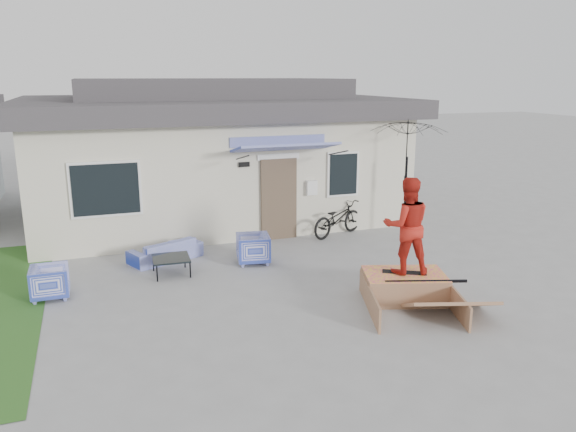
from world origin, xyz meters
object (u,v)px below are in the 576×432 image
object	(u,v)px
armchair_left	(50,280)
armchair_right	(253,247)
skateboard	(404,272)
loveseat	(165,247)
patio_umbrella	(407,170)
bicycle	(338,215)
skater	(407,224)
skate_ramp	(404,286)
coffee_table	(171,266)

from	to	relation	value
armchair_left	armchair_right	distance (m)	4.27
armchair_left	skateboard	xyz separation A→B (m)	(6.35, -2.28, 0.18)
loveseat	patio_umbrella	world-z (taller)	patio_umbrella
bicycle	skater	bearing A→B (deg)	148.30
armchair_left	patio_umbrella	size ratio (longest dim) A/B	0.32
loveseat	bicycle	xyz separation A→B (m)	(4.58, 0.56, 0.24)
armchair_right	skateboard	size ratio (longest dim) A/B	0.90
skate_ramp	skateboard	bearing A→B (deg)	90.00
skater	skate_ramp	bearing A→B (deg)	88.21
armchair_right	bicycle	distance (m)	3.08
coffee_table	skater	bearing A→B (deg)	-35.18
patio_umbrella	skater	xyz separation A→B (m)	(-2.30, -3.82, -0.28)
armchair_left	skater	distance (m)	6.84
loveseat	armchair_right	xyz separation A→B (m)	(1.85, -0.85, 0.04)
skate_ramp	skateboard	size ratio (longest dim) A/B	2.44
skateboard	skater	xyz separation A→B (m)	(0.00, 0.00, 0.94)
loveseat	bicycle	world-z (taller)	bicycle
armchair_right	skate_ramp	distance (m)	3.67
armchair_left	coffee_table	xyz separation A→B (m)	(2.36, 0.53, -0.16)
loveseat	armchair_left	bearing A→B (deg)	9.00
armchair_right	patio_umbrella	bearing A→B (deg)	110.87
skate_ramp	skateboard	world-z (taller)	skateboard
coffee_table	skate_ramp	size ratio (longest dim) A/B	0.38
bicycle	skate_ramp	world-z (taller)	bicycle
armchair_left	bicycle	world-z (taller)	bicycle
bicycle	skater	size ratio (longest dim) A/B	0.97
skate_ramp	bicycle	bearing A→B (deg)	99.73
coffee_table	armchair_right	bearing A→B (deg)	4.41
armchair_left	skater	world-z (taller)	skater
skate_ramp	skater	world-z (taller)	skater
bicycle	skateboard	bearing A→B (deg)	148.30
loveseat	skate_ramp	bearing A→B (deg)	112.10
bicycle	coffee_table	bearing A→B (deg)	84.84
loveseat	armchair_right	world-z (taller)	armchair_right
coffee_table	loveseat	bearing A→B (deg)	89.37
armchair_right	skater	xyz separation A→B (m)	(2.13, -2.95, 1.10)
coffee_table	skate_ramp	distance (m)	4.89
coffee_table	skateboard	size ratio (longest dim) A/B	0.93
loveseat	coffee_table	xyz separation A→B (m)	(-0.01, -0.99, -0.14)
bicycle	skater	xyz separation A→B (m)	(-0.61, -4.36, 0.90)
bicycle	skateboard	size ratio (longest dim) A/B	2.16
skateboard	skater	size ratio (longest dim) A/B	0.45
patio_umbrella	skater	world-z (taller)	skater
armchair_left	skate_ramp	xyz separation A→B (m)	(6.33, -2.32, -0.10)
loveseat	armchair_left	size ratio (longest dim) A/B	2.38
loveseat	coffee_table	bearing A→B (deg)	65.64
armchair_left	coffee_table	size ratio (longest dim) A/B	0.91
loveseat	skateboard	bearing A→B (deg)	112.57
skater	armchair_right	bearing A→B (deg)	-38.20
coffee_table	bicycle	world-z (taller)	bicycle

